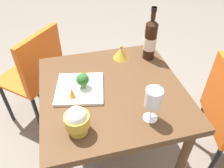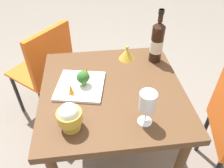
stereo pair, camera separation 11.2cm
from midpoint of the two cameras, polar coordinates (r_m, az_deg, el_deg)
ground_plane at (r=1.79m, az=1.90°, el=-19.17°), size 8.00×8.00×0.00m
dining_table at (r=1.28m, az=2.52°, el=-4.68°), size 0.77×0.77×0.74m
chair_near_window at (r=1.79m, az=-14.72°, el=4.58°), size 0.56×0.56×0.85m
wine_bottle at (r=1.38m, az=13.82°, el=10.38°), size 0.08×0.08×0.33m
wine_glass at (r=0.97m, az=12.43°, el=-4.71°), size 0.08×0.08×0.18m
rice_bowl at (r=0.97m, az=-7.61°, el=-8.44°), size 0.11×0.11×0.14m
rice_bowl_lid at (r=1.41m, az=6.12°, el=7.69°), size 0.10×0.10×0.09m
serving_plate at (r=1.21m, az=-5.55°, el=-0.58°), size 0.30×0.30×0.02m
broccoli_floret at (r=1.17m, az=-4.76°, el=1.58°), size 0.07×0.07×0.09m
carrot_garnish_left at (r=1.24m, az=-3.96°, el=2.91°), size 0.03×0.03×0.06m
carrot_garnish_right at (r=1.14m, az=-7.77°, el=-1.44°), size 0.03×0.03×0.06m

